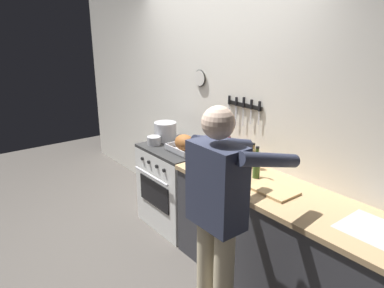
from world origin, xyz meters
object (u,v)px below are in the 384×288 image
at_px(saucepan, 154,141).
at_px(roasting_pan, 185,144).
at_px(stove, 178,186).
at_px(stock_pot, 165,131).
at_px(bottle_vinegar, 253,158).
at_px(person_cook, 219,210).
at_px(bottle_olive_oil, 257,165).
at_px(bottle_wine_red, 227,148).
at_px(cutting_board, 273,190).

bearing_deg(saucepan, roasting_pan, 17.54).
xyz_separation_m(stove, stock_pot, (-0.28, 0.03, 0.55)).
bearing_deg(saucepan, bottle_vinegar, 16.63).
bearing_deg(saucepan, stove, 33.86).
xyz_separation_m(person_cook, bottle_olive_oil, (-0.30, 0.70, 0.06)).
bearing_deg(stove, bottle_wine_red, 10.25).
distance_m(stock_pot, cutting_board, 1.61).
relative_size(saucepan, cutting_board, 0.41).
distance_m(person_cook, bottle_wine_red, 1.06).
height_order(stove, bottle_vinegar, bottle_vinegar).
bearing_deg(bottle_vinegar, roasting_pan, -163.87).
xyz_separation_m(stock_pot, saucepan, (0.05, -0.19, -0.06)).
bearing_deg(roasting_pan, stock_pot, 171.97).
relative_size(person_cook, roasting_pan, 4.72).
bearing_deg(bottle_olive_oil, bottle_vinegar, 141.25).
relative_size(stock_pot, bottle_olive_oil, 0.90).
relative_size(roasting_pan, bottle_vinegar, 1.49).
bearing_deg(bottle_olive_oil, bottle_wine_red, 171.55).
relative_size(stock_pot, saucepan, 1.69).
bearing_deg(person_cook, stock_pot, 68.71).
xyz_separation_m(roasting_pan, cutting_board, (1.16, -0.02, -0.07)).
xyz_separation_m(person_cook, stock_pot, (-1.65, 0.68, 0.05)).
bearing_deg(bottle_olive_oil, stove, -177.38).
height_order(person_cook, saucepan, person_cook).
distance_m(stove, bottle_vinegar, 1.06).
bearing_deg(roasting_pan, person_cook, -27.18).
bearing_deg(cutting_board, person_cook, -85.84).
height_order(cutting_board, bottle_wine_red, bottle_wine_red).
height_order(cutting_board, bottle_olive_oil, bottle_olive_oil).
bearing_deg(stock_pot, bottle_olive_oil, 0.66).
distance_m(saucepan, bottle_vinegar, 1.17).
distance_m(roasting_pan, saucepan, 0.41).
distance_m(bottle_vinegar, bottle_olive_oil, 0.21).
bearing_deg(bottle_wine_red, bottle_vinegar, 14.36).
xyz_separation_m(stock_pot, bottle_olive_oil, (1.34, 0.02, 0.01)).
distance_m(stove, roasting_pan, 0.56).
bearing_deg(cutting_board, bottle_vinegar, 151.95).
xyz_separation_m(person_cook, bottle_vinegar, (-0.47, 0.83, 0.05)).
bearing_deg(stock_pot, cutting_board, -2.79).
distance_m(cutting_board, bottle_wine_red, 0.72).
relative_size(bottle_wine_red, bottle_olive_oil, 1.14).
relative_size(stove, person_cook, 0.54).
distance_m(bottle_wine_red, bottle_olive_oil, 0.44).
relative_size(stove, roasting_pan, 2.56).
relative_size(stock_pot, bottle_wine_red, 0.79).
height_order(roasting_pan, saucepan, roasting_pan).
distance_m(stock_pot, bottle_vinegar, 1.19).
bearing_deg(saucepan, bottle_olive_oil, 8.90).
height_order(roasting_pan, cutting_board, roasting_pan).
distance_m(bottle_wine_red, bottle_vinegar, 0.28).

